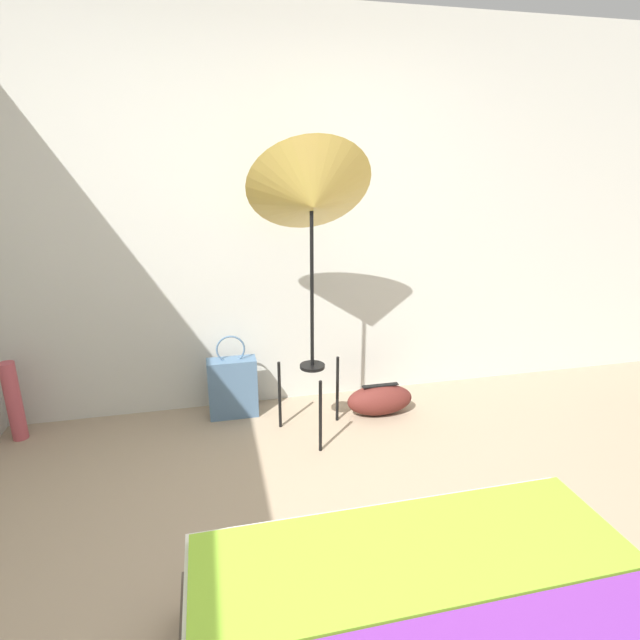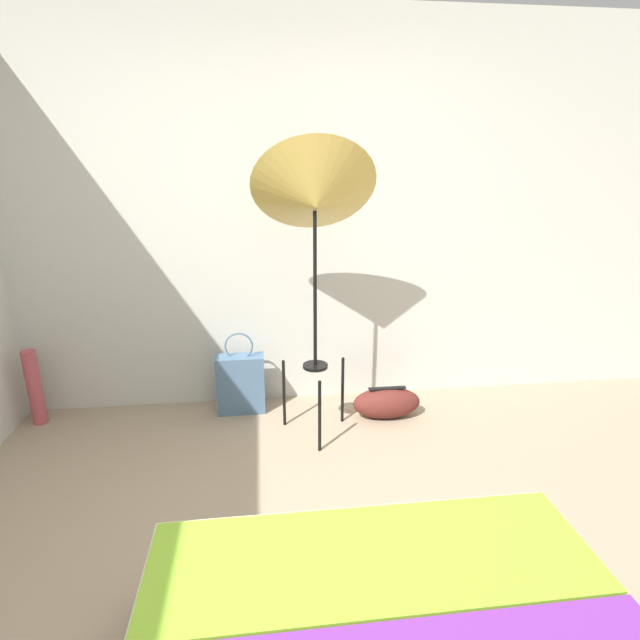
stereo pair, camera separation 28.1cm
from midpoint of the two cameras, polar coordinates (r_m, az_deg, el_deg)
name	(u,v)px [view 1 (the left image)]	position (r m, az deg, el deg)	size (l,w,h in m)	color
wall_back	(270,220)	(3.40, -8.19, 11.21)	(8.00, 0.05, 2.60)	beige
photo_umbrella	(311,199)	(2.86, -3.88, 13.58)	(0.72, 0.61, 1.81)	black
tote_bag	(233,387)	(3.48, -12.25, -7.54)	(0.33, 0.14, 0.58)	slate
duffel_bag	(380,400)	(3.48, 4.53, -9.12)	(0.46, 0.21, 0.22)	#5B231E
paper_roll	(14,401)	(3.72, -33.52, -7.82)	(0.09, 0.09, 0.52)	#BC4C56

